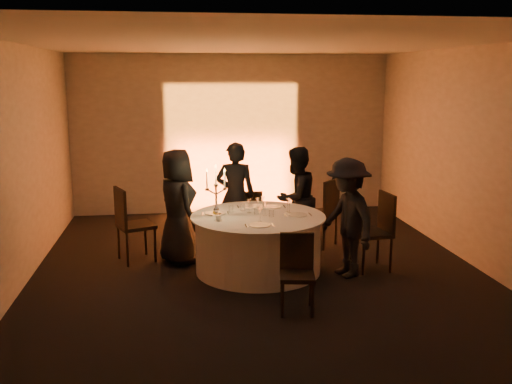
{
  "coord_description": "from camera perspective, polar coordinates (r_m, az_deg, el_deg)",
  "views": [
    {
      "loc": [
        -1.06,
        -7.3,
        2.61
      ],
      "look_at": [
        0.0,
        0.2,
        1.05
      ],
      "focal_mm": 40.0,
      "sensor_mm": 36.0,
      "label": 1
    }
  ],
  "objects": [
    {
      "name": "guest_back_right",
      "position": [
        8.67,
        4.01,
        -0.6
      ],
      "size": [
        0.96,
        0.92,
        1.56
      ],
      "primitive_type": "imported",
      "rotation": [
        0.0,
        0.0,
        -2.51
      ],
      "color": "black",
      "rests_on": "floor"
    },
    {
      "name": "guest_left",
      "position": [
        8.03,
        -7.88,
        -1.44
      ],
      "size": [
        0.81,
        0.94,
        1.62
      ],
      "primitive_type": "imported",
      "rotation": [
        0.0,
        0.0,
        2.03
      ],
      "color": "black",
      "rests_on": "floor"
    },
    {
      "name": "chair_back_right",
      "position": [
        8.8,
        6.83,
        -1.64
      ],
      "size": [
        0.66,
        0.66,
        1.06
      ],
      "rotation": [
        0.0,
        0.0,
        -2.33
      ],
      "color": "black",
      "rests_on": "floor"
    },
    {
      "name": "wine_glass_g",
      "position": [
        7.81,
        0.18,
        -0.96
      ],
      "size": [
        0.07,
        0.07,
        0.19
      ],
      "color": "white",
      "rests_on": "banquet_table"
    },
    {
      "name": "tumbler_b",
      "position": [
        7.86,
        -1.33,
        -1.57
      ],
      "size": [
        0.07,
        0.07,
        0.09
      ],
      "primitive_type": "cylinder",
      "color": "white",
      "rests_on": "banquet_table"
    },
    {
      "name": "guest_right",
      "position": [
        7.52,
        9.13,
        -2.57
      ],
      "size": [
        0.85,
        1.14,
        1.57
      ],
      "primitive_type": "imported",
      "rotation": [
        0.0,
        0.0,
        -1.28
      ],
      "color": "black",
      "rests_on": "floor"
    },
    {
      "name": "wine_glass_d",
      "position": [
        7.25,
        0.42,
        -1.95
      ],
      "size": [
        0.07,
        0.07,
        0.19
      ],
      "color": "white",
      "rests_on": "banquet_table"
    },
    {
      "name": "chair_right",
      "position": [
        7.9,
        12.1,
        -3.38
      ],
      "size": [
        0.51,
        0.51,
        1.06
      ],
      "rotation": [
        0.0,
        0.0,
        -1.47
      ],
      "color": "black",
      "rests_on": "floor"
    },
    {
      "name": "chair_left",
      "position": [
        8.21,
        -12.53,
        -2.76
      ],
      "size": [
        0.61,
        0.61,
        1.07
      ],
      "rotation": [
        0.0,
        0.0,
        1.95
      ],
      "color": "black",
      "rests_on": "floor"
    },
    {
      "name": "ceiling",
      "position": [
        7.39,
        0.22,
        14.66
      ],
      "size": [
        7.0,
        7.0,
        0.0
      ],
      "primitive_type": "plane",
      "rotation": [
        3.14,
        0.0,
        0.0
      ],
      "color": "silver",
      "rests_on": "wall_back"
    },
    {
      "name": "plate_right",
      "position": [
        7.64,
        4.2,
        -2.29
      ],
      "size": [
        0.36,
        0.25,
        0.01
      ],
      "color": "white",
      "rests_on": "banquet_table"
    },
    {
      "name": "tumbler_a",
      "position": [
        7.78,
        -2.52,
        -1.72
      ],
      "size": [
        0.07,
        0.07,
        0.09
      ],
      "primitive_type": "cylinder",
      "color": "white",
      "rests_on": "banquet_table"
    },
    {
      "name": "banquet_table",
      "position": [
        7.71,
        0.21,
        -5.15
      ],
      "size": [
        1.8,
        1.8,
        0.77
      ],
      "color": "black",
      "rests_on": "floor"
    },
    {
      "name": "wine_glass_e",
      "position": [
        7.55,
        0.92,
        -1.39
      ],
      "size": [
        0.07,
        0.07,
        0.19
      ],
      "color": "white",
      "rests_on": "banquet_table"
    },
    {
      "name": "wall_back",
      "position": [
        10.91,
        -2.43,
        5.78
      ],
      "size": [
        7.0,
        0.0,
        7.0
      ],
      "primitive_type": "plane",
      "rotation": [
        1.57,
        0.0,
        0.0
      ],
      "color": "#A09B95",
      "rests_on": "floor"
    },
    {
      "name": "candelabra",
      "position": [
        7.58,
        -4.01,
        -0.57
      ],
      "size": [
        0.29,
        0.14,
        0.69
      ],
      "color": "silver",
      "rests_on": "banquet_table"
    },
    {
      "name": "wine_glass_f",
      "position": [
        7.73,
        3.38,
        -1.12
      ],
      "size": [
        0.07,
        0.07,
        0.19
      ],
      "color": "white",
      "rests_on": "banquet_table"
    },
    {
      "name": "wine_glass_c",
      "position": [
        7.9,
        0.65,
        -0.8
      ],
      "size": [
        0.07,
        0.07,
        0.19
      ],
      "color": "white",
      "rests_on": "banquet_table"
    },
    {
      "name": "plate_front",
      "position": [
        7.1,
        0.34,
        -3.33
      ],
      "size": [
        0.36,
        0.27,
        0.01
      ],
      "color": "white",
      "rests_on": "banquet_table"
    },
    {
      "name": "wall_front",
      "position": [
        4.1,
        7.25,
        -4.17
      ],
      "size": [
        7.0,
        0.0,
        7.0
      ],
      "primitive_type": "plane",
      "rotation": [
        -1.57,
        0.0,
        0.0
      ],
      "color": "#A09B95",
      "rests_on": "floor"
    },
    {
      "name": "wine_glass_b",
      "position": [
        7.72,
        -0.69,
        -1.11
      ],
      "size": [
        0.07,
        0.07,
        0.19
      ],
      "color": "white",
      "rests_on": "banquet_table"
    },
    {
      "name": "floor",
      "position": [
        7.83,
        0.21,
        -7.85
      ],
      "size": [
        7.0,
        7.0,
        0.0
      ],
      "primitive_type": "plane",
      "color": "black",
      "rests_on": "ground"
    },
    {
      "name": "chair_front",
      "position": [
        6.45,
        4.12,
        -7.6
      ],
      "size": [
        0.44,
        0.44,
        0.87
      ],
      "rotation": [
        0.0,
        0.0,
        -0.16
      ],
      "color": "black",
      "rests_on": "floor"
    },
    {
      "name": "wine_glass_a",
      "position": [
        7.8,
        3.21,
        -1.0
      ],
      "size": [
        0.07,
        0.07,
        0.19
      ],
      "color": "white",
      "rests_on": "banquet_table"
    },
    {
      "name": "coffee_cup",
      "position": [
        7.36,
        -3.78,
        -2.64
      ],
      "size": [
        0.11,
        0.11,
        0.07
      ],
      "color": "white",
      "rests_on": "banquet_table"
    },
    {
      "name": "wall_left",
      "position": [
        7.64,
        -22.68,
        2.38
      ],
      "size": [
        0.0,
        7.0,
        7.0
      ],
      "primitive_type": "plane",
      "rotation": [
        1.57,
        0.0,
        1.57
      ],
      "color": "#A09B95",
      "rests_on": "floor"
    },
    {
      "name": "tumbler_d",
      "position": [
        7.66,
        0.04,
        -1.92
      ],
      "size": [
        0.07,
        0.07,
        0.09
      ],
      "primitive_type": "cylinder",
      "color": "white",
      "rests_on": "banquet_table"
    },
    {
      "name": "wall_right",
      "position": [
        8.43,
        20.88,
        3.3
      ],
      "size": [
        0.0,
        7.0,
        7.0
      ],
      "primitive_type": "plane",
      "rotation": [
        1.57,
        0.0,
        -1.57
      ],
      "color": "#A09B95",
      "rests_on": "floor"
    },
    {
      "name": "tumbler_c",
      "position": [
        7.52,
        1.54,
        -2.18
      ],
      "size": [
        0.07,
        0.07,
        0.09
      ],
      "primitive_type": "cylinder",
      "color": "white",
      "rests_on": "banquet_table"
    },
    {
      "name": "plate_back_left",
      "position": [
        8.1,
        -0.62,
        -1.44
      ],
      "size": [
        0.36,
        0.3,
        0.01
      ],
      "color": "white",
      "rests_on": "banquet_table"
    },
    {
      "name": "guest_back_left",
      "position": [
        8.64,
        -2.07,
        -0.36
      ],
      "size": [
        0.65,
        0.49,
        1.63
      ],
      "primitive_type": "imported",
      "rotation": [
        0.0,
        0.0,
        2.97
      ],
      "color": "black",
      "rests_on": "floor"
    },
    {
      "name": "chair_back_left",
      "position": [
        8.94,
        -0.67,
        -2.19
      ],
      "size": [
        0.38,
        0.39,
        0.85
      ],
      "rotation": [
        0.0,
        0.0,
        -3.11
      ],
      "color": "black",
      "rests_on": "floor"
    },
    {
      "name": "uplighter_fixture",
      "position": [
        10.86,
        -2.21,
        -2.01
      ],
      "size": [
        0.25,
        0.12,
        0.1
      ],
      "primitive_type": "cube",
      "color": "black",
      "rests_on": "floor"
    },
    {
      "name": "plate_left",
      "position": [
        7.72,
        -4.09,
        -2.06
      ],
      "size": [
        0.36,
        0.28,
        0.08
      ],
      "color": "white",
      "rests_on": "banquet_table"
    },
    {
      "name": "plate_back_right",
      "position": [
        8.08,
        1.65,
        -1.48
      ],
      "size": [
        0.35,
        0.25,
        0.01
      ],
      "color": "white",
      "rests_on": "banquet_table"
    }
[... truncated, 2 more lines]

